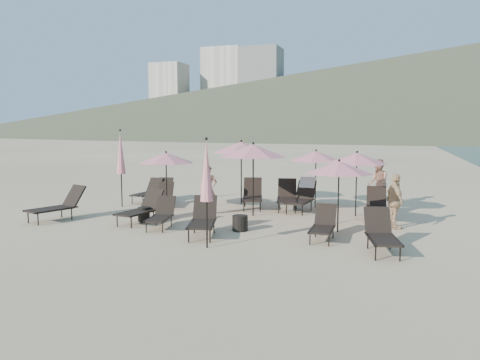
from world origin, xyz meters
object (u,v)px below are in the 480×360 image
(umbrella_open_5, at_px, (357,158))
(umbrella_closed_0, at_px, (206,171))
(lounger_5, at_px, (381,233))
(beachgoer_c, at_px, (395,201))
(lounger_9, at_px, (302,195))
(side_table_0, at_px, (144,214))
(umbrella_open_3, at_px, (241,147))
(umbrella_closed_1, at_px, (121,153))
(umbrella_open_0, at_px, (166,158))
(beachgoer_a, at_px, (208,190))
(umbrella_open_2, at_px, (339,168))
(lounger_10, at_px, (287,196))
(lounger_0, at_px, (58,205))
(beachgoer_b, at_px, (378,183))
(side_table_1, at_px, (240,223))
(lounger_1, at_px, (141,208))
(lounger_12, at_px, (162,191))
(umbrella_open_4, at_px, (316,156))
(lounger_7, at_px, (163,196))
(lounger_11, at_px, (377,205))
(lounger_2, at_px, (161,214))
(umbrella_open_1, at_px, (253,151))
(lounger_6, at_px, (148,191))
(lounger_8, at_px, (252,195))
(lounger_3, at_px, (203,218))
(lounger_4, at_px, (323,224))

(umbrella_open_5, relative_size, umbrella_closed_0, 0.81)
(lounger_5, relative_size, beachgoer_c, 1.10)
(lounger_9, distance_m, side_table_0, 5.55)
(umbrella_open_3, distance_m, umbrella_closed_1, 4.47)
(umbrella_open_0, bearing_deg, umbrella_open_3, 50.68)
(umbrella_open_0, bearing_deg, beachgoer_c, -3.60)
(beachgoer_a, bearing_deg, umbrella_open_2, -52.31)
(lounger_10, distance_m, umbrella_open_5, 2.88)
(lounger_0, relative_size, lounger_5, 1.10)
(umbrella_open_3, relative_size, beachgoer_b, 1.40)
(umbrella_open_0, distance_m, side_table_1, 4.37)
(lounger_1, relative_size, side_table_0, 3.89)
(side_table_0, bearing_deg, lounger_12, 110.18)
(lounger_0, relative_size, umbrella_open_4, 0.91)
(lounger_9, relative_size, umbrella_closed_0, 0.70)
(lounger_10, bearing_deg, umbrella_open_3, 149.80)
(lounger_12, distance_m, umbrella_closed_1, 2.32)
(lounger_7, bearing_deg, lounger_11, -14.57)
(umbrella_open_4, bearing_deg, side_table_1, -106.21)
(umbrella_open_0, bearing_deg, umbrella_closed_1, 169.86)
(lounger_1, xyz_separation_m, lounger_7, (-0.79, 2.93, -0.05))
(lounger_5, bearing_deg, lounger_2, 160.49)
(lounger_12, bearing_deg, umbrella_open_5, -15.80)
(umbrella_open_0, relative_size, umbrella_open_5, 0.98)
(umbrella_open_1, bearing_deg, umbrella_open_5, 18.42)
(lounger_6, distance_m, umbrella_open_1, 5.39)
(umbrella_open_2, relative_size, beachgoer_b, 1.16)
(lounger_8, xyz_separation_m, umbrella_closed_0, (0.66, -5.88, 1.37))
(lounger_2, distance_m, umbrella_closed_0, 3.13)
(lounger_11, distance_m, umbrella_open_2, 2.91)
(umbrella_open_2, distance_m, side_table_0, 6.10)
(beachgoer_c, bearing_deg, umbrella_closed_0, 106.33)
(lounger_8, bearing_deg, lounger_7, 177.19)
(lounger_9, xyz_separation_m, umbrella_open_0, (-4.45, -1.64, 1.33))
(umbrella_open_4, distance_m, umbrella_closed_1, 7.13)
(lounger_3, distance_m, umbrella_open_1, 3.60)
(lounger_7, bearing_deg, umbrella_closed_0, -68.00)
(lounger_12, distance_m, umbrella_open_3, 3.63)
(lounger_1, relative_size, lounger_4, 1.19)
(umbrella_open_4, distance_m, beachgoer_b, 2.61)
(lounger_9, xyz_separation_m, side_table_1, (-1.03, -3.80, -0.32))
(lounger_0, height_order, lounger_11, lounger_0)
(lounger_9, relative_size, umbrella_open_4, 0.88)
(lounger_10, height_order, beachgoer_b, beachgoer_b)
(umbrella_open_1, bearing_deg, lounger_10, 64.83)
(umbrella_closed_1, bearing_deg, side_table_0, -45.29)
(umbrella_closed_0, bearing_deg, side_table_0, 142.89)
(umbrella_open_1, distance_m, umbrella_open_5, 3.40)
(lounger_10, bearing_deg, umbrella_open_1, -128.02)
(lounger_7, bearing_deg, lounger_12, 106.43)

